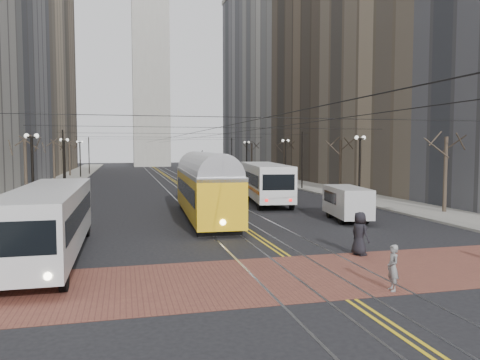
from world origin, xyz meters
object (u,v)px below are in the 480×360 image
clock_tower (150,24)px  streetcar (205,193)px  transit_bus (50,224)px  cargo_van (347,204)px  sedan_grey (244,187)px  pedestrian_b (393,268)px  pedestrian_a (360,234)px  rear_bus (265,183)px  sedan_silver (240,182)px

clock_tower → streetcar: clock_tower is taller
transit_bus → cargo_van: size_ratio=2.46×
clock_tower → cargo_van: bearing=-85.6°
sedan_grey → pedestrian_b: pedestrian_b is taller
streetcar → pedestrian_a: (4.87, -12.41, -0.74)m
rear_bus → sedan_grey: (0.06, 7.46, -0.91)m
clock_tower → sedan_grey: bearing=-86.2°
rear_bus → cargo_van: rear_bus is taller
cargo_van → sedan_grey: 18.76m
transit_bus → sedan_grey: transit_bus is taller
streetcar → sedan_grey: (6.69, 15.36, -0.94)m
cargo_van → clock_tower: bearing=103.2°
clock_tower → streetcar: bearing=-91.0°
clock_tower → rear_bus: bearing=-86.6°
pedestrian_a → rear_bus: bearing=-20.6°
rear_bus → sedan_silver: rear_bus is taller
transit_bus → pedestrian_b: 14.12m
rear_bus → sedan_silver: bearing=92.5°
rear_bus → sedan_grey: size_ratio=2.81×
clock_tower → sedan_grey: 83.65m
rear_bus → pedestrian_b: rear_bus is taller
clock_tower → transit_bus: (-10.09, -100.88, -34.41)m
rear_bus → pedestrian_b: (-3.22, -25.31, -0.90)m
transit_bus → cargo_van: transit_bus is taller
clock_tower → rear_bus: 90.10m
streetcar → pedestrian_b: streetcar is taller
cargo_van → pedestrian_b: (-5.46, -14.14, -0.32)m
pedestrian_a → sedan_grey: bearing=-19.4°
sedan_grey → pedestrian_a: bearing=-93.3°
sedan_silver → pedestrian_a: bearing=-90.8°
sedan_grey → pedestrian_a: size_ratio=2.37×
rear_bus → pedestrian_a: 20.40m
transit_bus → pedestrian_a: bearing=-11.0°
streetcar → clock_tower: bearing=91.4°
sedan_grey → pedestrian_a: (-1.81, -27.77, 0.20)m
sedan_silver → pedestrian_b: (-4.53, -39.40, -0.01)m
rear_bus → pedestrian_b: bearing=-89.4°
transit_bus → pedestrian_b: bearing=-32.6°
clock_tower → pedestrian_a: clock_tower is taller
clock_tower → sedan_silver: bearing=-84.8°
sedan_grey → sedan_silver: bearing=79.7°
sedan_silver → streetcar: bearing=-105.5°
cargo_van → sedan_grey: size_ratio=1.09×
cargo_van → streetcar: bearing=168.5°
cargo_van → sedan_grey: (-2.18, 18.63, -0.33)m
sedan_silver → transit_bus: bearing=-113.0°
pedestrian_b → clock_tower: bearing=-169.0°
pedestrian_a → streetcar: bearing=5.7°
transit_bus → rear_bus: bearing=49.6°
rear_bus → pedestrian_a: size_ratio=6.65×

